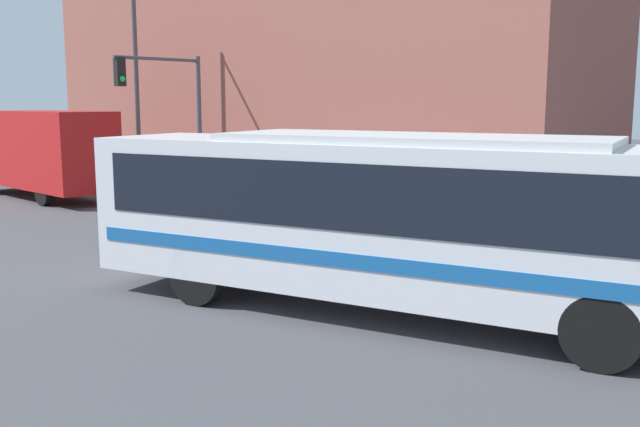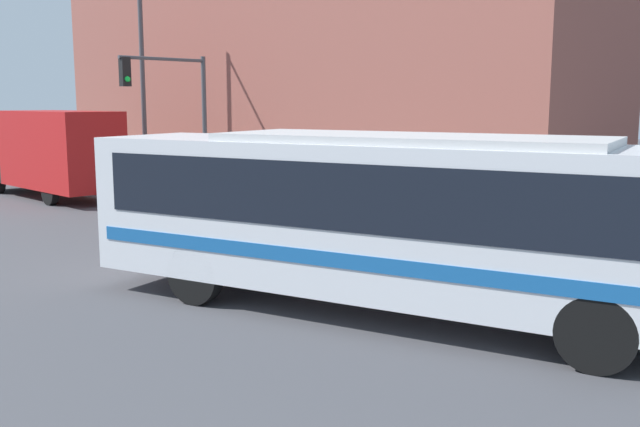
# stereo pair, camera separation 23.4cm
# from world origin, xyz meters

# --- Properties ---
(ground_plane) EXTENTS (120.00, 120.00, 0.00)m
(ground_plane) POSITION_xyz_m (0.00, 0.00, 0.00)
(ground_plane) COLOR #47474C
(sidewalk) EXTENTS (3.16, 70.00, 0.15)m
(sidewalk) POSITION_xyz_m (6.08, 20.00, 0.07)
(sidewalk) COLOR gray
(sidewalk) RESTS_ON ground_plane
(building_facade) EXTENTS (6.00, 25.72, 10.25)m
(building_facade) POSITION_xyz_m (10.66, 13.86, 5.13)
(building_facade) COLOR brown
(building_facade) RESTS_ON ground_plane
(city_bus) EXTENTS (5.49, 11.74, 3.05)m
(city_bus) POSITION_xyz_m (-0.35, -0.68, 1.78)
(city_bus) COLOR silver
(city_bus) RESTS_ON ground_plane
(delivery_truck) EXTENTS (2.24, 7.84, 3.24)m
(delivery_truck) POSITION_xyz_m (2.22, 18.06, 1.75)
(delivery_truck) COLOR #B21919
(delivery_truck) RESTS_ON ground_plane
(fire_hydrant) EXTENTS (0.23, 0.31, 0.68)m
(fire_hydrant) POSITION_xyz_m (5.10, 3.11, 0.48)
(fire_hydrant) COLOR #999999
(fire_hydrant) RESTS_ON sidewalk
(traffic_light_pole) EXTENTS (3.28, 0.35, 4.95)m
(traffic_light_pole) POSITION_xyz_m (4.09, 12.52, 3.57)
(traffic_light_pole) COLOR #47474C
(traffic_light_pole) RESTS_ON sidewalk
(parking_meter) EXTENTS (0.14, 0.14, 1.42)m
(parking_meter) POSITION_xyz_m (5.10, 8.15, 1.10)
(parking_meter) COLOR #47474C
(parking_meter) RESTS_ON sidewalk
(street_lamp) EXTENTS (3.04, 0.28, 8.26)m
(street_lamp) POSITION_xyz_m (4.97, 16.57, 5.04)
(street_lamp) COLOR #47474C
(street_lamp) RESTS_ON sidewalk
(pedestrian_near_corner) EXTENTS (0.34, 0.34, 1.80)m
(pedestrian_near_corner) POSITION_xyz_m (6.09, 15.57, 1.07)
(pedestrian_near_corner) COLOR #47382D
(pedestrian_near_corner) RESTS_ON sidewalk
(pedestrian_mid_block) EXTENTS (0.34, 0.34, 1.59)m
(pedestrian_mid_block) POSITION_xyz_m (5.78, 8.41, 0.95)
(pedestrian_mid_block) COLOR slate
(pedestrian_mid_block) RESTS_ON sidewalk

